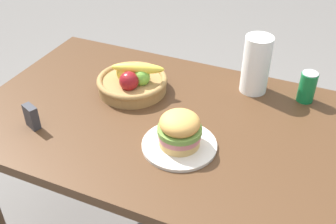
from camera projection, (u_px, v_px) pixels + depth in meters
The scene contains 7 objects.
dining_table at pixel (159, 136), 1.58m from camera, with size 1.40×0.90×0.75m.
plate at pixel (179, 145), 1.38m from camera, with size 0.26×0.26×0.01m, color silver.
sandwich at pixel (180, 129), 1.34m from camera, with size 0.15×0.15×0.13m.
soda_can at pixel (307, 87), 1.57m from camera, with size 0.07×0.07×0.13m.
fruit_basket at pixel (133, 81), 1.64m from camera, with size 0.29×0.29×0.14m.
paper_towel_roll at pixel (256, 65), 1.60m from camera, with size 0.11×0.11×0.24m, color white.
napkin_holder at pixel (32, 117), 1.44m from camera, with size 0.06×0.03×0.09m, color #333338.
Camera 1 is at (0.52, -1.11, 1.66)m, focal length 42.91 mm.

